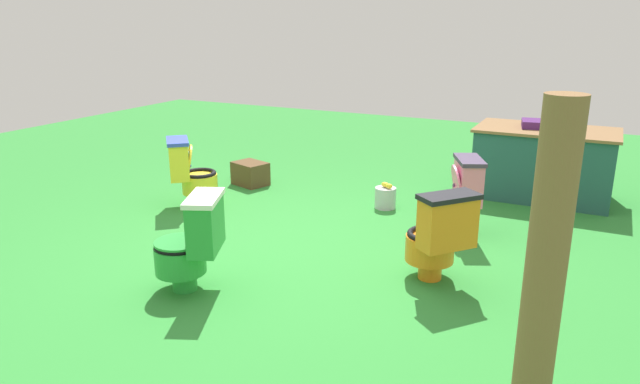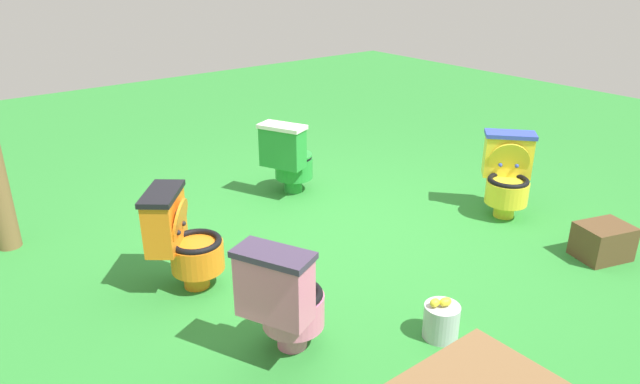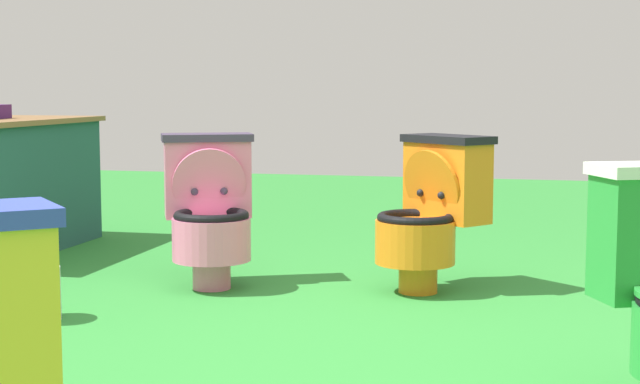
{
  "view_description": "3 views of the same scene",
  "coord_description": "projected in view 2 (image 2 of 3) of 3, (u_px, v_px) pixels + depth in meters",
  "views": [
    {
      "loc": [
        2.32,
        -4.05,
        1.94
      ],
      "look_at": [
        0.17,
        0.25,
        0.47
      ],
      "focal_mm": 32.64,
      "sensor_mm": 36.0,
      "label": 1
    },
    {
      "loc": [
        2.72,
        3.27,
        2.19
      ],
      "look_at": [
        0.18,
        0.04,
        0.46
      ],
      "focal_mm": 32.1,
      "sensor_mm": 36.0,
      "label": 2
    },
    {
      "loc": [
        -3.15,
        -0.6,
        0.95
      ],
      "look_at": [
        0.5,
        0.28,
        0.54
      ],
      "focal_mm": 54.2,
      "sensor_mm": 36.0,
      "label": 3
    }
  ],
  "objects": [
    {
      "name": "small_crate",
      "position": [
        603.0,
        241.0,
        4.39
      ],
      "size": [
        0.46,
        0.4,
        0.27
      ],
      "primitive_type": "cube",
      "rotation": [
        0.0,
        0.0,
        5.97
      ],
      "color": "brown",
      "rests_on": "ground"
    },
    {
      "name": "toilet_green",
      "position": [
        289.0,
        158.0,
        5.48
      ],
      "size": [
        0.61,
        0.57,
        0.73
      ],
      "rotation": [
        0.0,
        0.0,
        1.99
      ],
      "color": "green",
      "rests_on": "ground"
    },
    {
      "name": "lemon_bucket",
      "position": [
        441.0,
        320.0,
        3.48
      ],
      "size": [
        0.22,
        0.22,
        0.28
      ],
      "color": "#B7B7BF",
      "rests_on": "ground"
    },
    {
      "name": "toilet_pink",
      "position": [
        285.0,
        299.0,
        3.24
      ],
      "size": [
        0.62,
        0.57,
        0.73
      ],
      "rotation": [
        0.0,
        0.0,
        2.0
      ],
      "color": "pink",
      "rests_on": "ground"
    },
    {
      "name": "toilet_yellow",
      "position": [
        507.0,
        174.0,
        5.06
      ],
      "size": [
        0.63,
        0.63,
        0.73
      ],
      "rotation": [
        0.0,
        0.0,
        5.44
      ],
      "color": "yellow",
      "rests_on": "ground"
    },
    {
      "name": "ground",
      "position": [
        333.0,
        237.0,
        4.77
      ],
      "size": [
        14.0,
        14.0,
        0.0
      ],
      "primitive_type": "plane",
      "color": "#2D8433"
    },
    {
      "name": "toilet_orange",
      "position": [
        182.0,
        239.0,
        3.92
      ],
      "size": [
        0.64,
        0.62,
        0.73
      ],
      "rotation": [
        0.0,
        0.0,
        0.88
      ],
      "color": "orange",
      "rests_on": "ground"
    }
  ]
}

